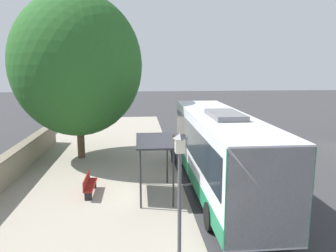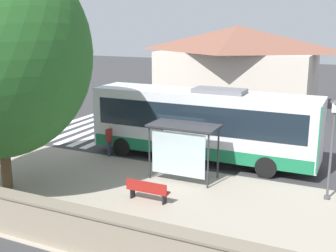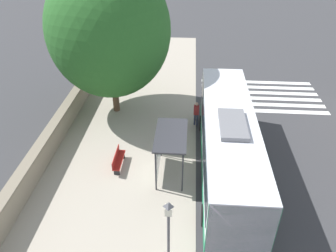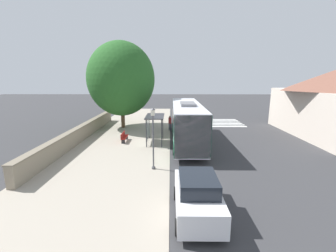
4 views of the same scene
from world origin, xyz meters
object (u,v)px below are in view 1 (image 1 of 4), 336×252
at_px(shade_tree, 77,65).
at_px(bus, 219,150).
at_px(pedestrian, 174,146).
at_px(bench, 89,184).
at_px(bus_shelter, 151,150).
at_px(street_lamp_near, 180,197).

bearing_deg(shade_tree, bus, -40.60).
bearing_deg(pedestrian, bus, -71.44).
xyz_separation_m(pedestrian, bench, (-4.31, -4.59, -0.54)).
bearing_deg(bus, bus_shelter, -175.93).
xyz_separation_m(street_lamp_near, shade_tree, (-4.60, 12.57, 3.32)).
distance_m(bench, street_lamp_near, 7.50).
height_order(bench, shade_tree, shade_tree).
height_order(pedestrian, shade_tree, shade_tree).
distance_m(bus_shelter, street_lamp_near, 6.19).
bearing_deg(bus, street_lamp_near, -112.29).
relative_size(bus_shelter, pedestrian, 1.80).
bearing_deg(shade_tree, street_lamp_near, -69.89).
height_order(bus_shelter, shade_tree, shade_tree).
bearing_deg(bench, bus, -0.75).
bearing_deg(shade_tree, bench, -77.56).
distance_m(bus_shelter, shade_tree, 8.47).
relative_size(pedestrian, street_lamp_near, 0.42).
xyz_separation_m(bus, pedestrian, (-1.57, 4.66, -0.94)).
relative_size(bus_shelter, shade_tree, 0.31).
bearing_deg(bus_shelter, pedestrian, 72.84).
relative_size(bus_shelter, bench, 1.73).
bearing_deg(pedestrian, bench, -133.20).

